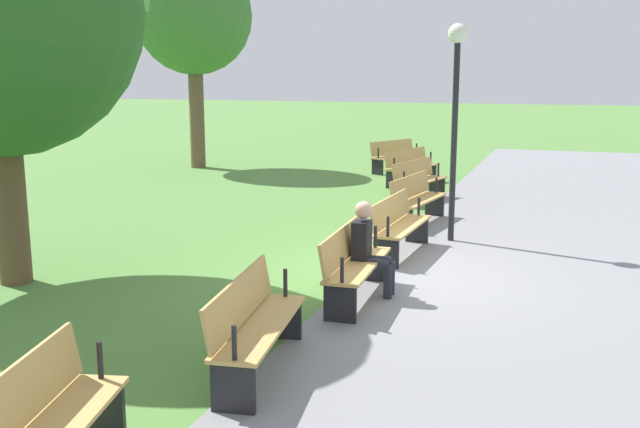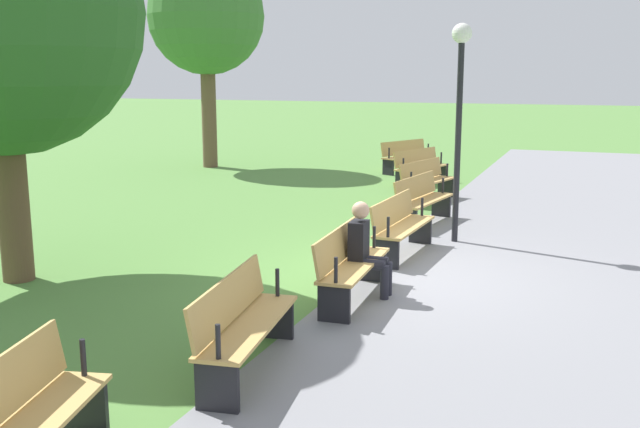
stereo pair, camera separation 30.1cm
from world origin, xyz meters
The scene contains 13 objects.
ground_plane centered at (0.00, 0.00, 0.00)m, with size 120.00×120.00×0.00m, color #54843D.
path_paving centered at (0.00, 2.46, 0.00)m, with size 36.11×5.64×0.01m, color gray.
bench_0 centered at (-10.53, -2.41, 0.48)m, with size 1.88×1.21×0.89m.
bench_1 centered at (-8.30, -1.49, 0.48)m, with size 1.90×1.06×0.89m.
bench_2 centered at (-5.99, -0.80, 0.48)m, with size 1.91×0.91×0.89m.
bench_3 centered at (-3.61, -0.33, 0.48)m, with size 1.90×0.74×0.89m.
bench_4 centered at (-1.21, -0.10, 0.48)m, with size 1.87×0.56×0.89m.
bench_5 centered at (1.21, -0.10, 0.48)m, with size 1.87×0.56×0.89m.
bench_6 centered at (3.61, -0.33, 0.48)m, with size 1.90×0.74×0.89m.
bench_7 centered at (5.99, -0.80, 0.48)m, with size 1.91×0.91×0.89m.
person_seated centered at (0.97, 0.03, 0.64)m, with size 0.34×0.53×1.20m.
tree_1 centered at (-9.53, -8.20, 4.36)m, with size 3.38×3.38×6.10m.
lamp_post centered at (-2.40, 0.52, 2.51)m, with size 0.32×0.32×3.54m.
Camera 2 is at (9.31, 2.66, 2.75)m, focal length 40.32 mm.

